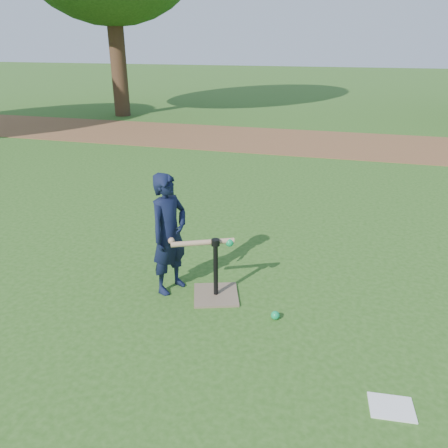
# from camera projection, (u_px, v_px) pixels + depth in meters

# --- Properties ---
(ground) EXTENTS (80.00, 80.00, 0.00)m
(ground) POSITION_uv_depth(u_px,v_px,m) (198.00, 305.00, 4.16)
(ground) COLOR #285116
(ground) RESTS_ON ground
(dirt_strip) EXTENTS (24.00, 3.00, 0.01)m
(dirt_strip) POSITION_uv_depth(u_px,v_px,m) (295.00, 141.00, 10.81)
(dirt_strip) COLOR brown
(dirt_strip) RESTS_ON ground
(child) EXTENTS (0.43, 0.52, 1.21)m
(child) POSITION_uv_depth(u_px,v_px,m) (169.00, 234.00, 4.21)
(child) COLOR black
(child) RESTS_ON ground
(wiffle_ball_ground) EXTENTS (0.08, 0.08, 0.08)m
(wiffle_ball_ground) POSITION_uv_depth(u_px,v_px,m) (275.00, 315.00, 3.94)
(wiffle_ball_ground) COLOR #0D9951
(wiffle_ball_ground) RESTS_ON ground
(clipboard) EXTENTS (0.32, 0.26, 0.01)m
(clipboard) POSITION_uv_depth(u_px,v_px,m) (391.00, 407.00, 3.00)
(clipboard) COLOR white
(clipboard) RESTS_ON ground
(batting_tee) EXTENTS (0.54, 0.54, 0.61)m
(batting_tee) POSITION_uv_depth(u_px,v_px,m) (216.00, 286.00, 4.28)
(batting_tee) COLOR #76614B
(batting_tee) RESTS_ON ground
(swing_action) EXTENTS (0.62, 0.30, 0.09)m
(swing_action) POSITION_uv_depth(u_px,v_px,m) (205.00, 242.00, 4.12)
(swing_action) COLOR tan
(swing_action) RESTS_ON ground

